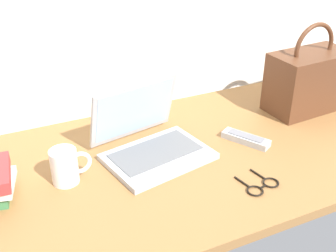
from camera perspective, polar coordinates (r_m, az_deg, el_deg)
desk at (r=1.35m, az=0.97°, el=-4.81°), size 1.60×0.76×0.03m
laptop at (r=1.34m, az=-2.46°, el=-1.89°), size 0.35×0.33×0.21m
coffee_mug at (r=1.24m, az=-13.45°, el=-5.16°), size 0.12×0.08×0.10m
remote_control_near at (r=1.44m, az=10.30°, el=-1.69°), size 0.12×0.16×0.02m
eyeglasses at (r=1.24m, az=12.40°, el=-7.79°), size 0.12×0.12×0.01m
handbag at (r=1.67m, az=18.18°, el=5.86°), size 0.31×0.18×0.33m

